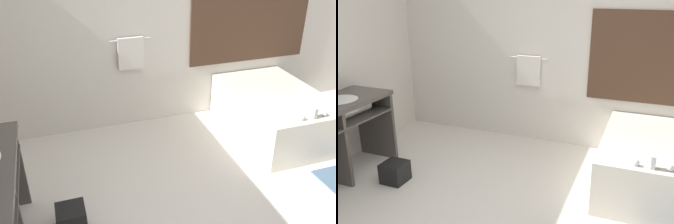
# 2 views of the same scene
# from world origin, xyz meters

# --- Properties ---
(wall_back_with_blinds) EXTENTS (7.40, 0.13, 2.70)m
(wall_back_with_blinds) POSITION_xyz_m (0.05, 2.23, 1.34)
(wall_back_with_blinds) COLOR silver
(wall_back_with_blinds) RESTS_ON ground_plane
(bathtub) EXTENTS (1.02, 1.58, 0.67)m
(bathtub) POSITION_xyz_m (1.34, 1.40, 0.30)
(bathtub) COLOR silver
(bathtub) RESTS_ON ground_plane
(waste_bin) EXTENTS (0.25, 0.25, 0.23)m
(waste_bin) POSITION_xyz_m (-1.27, 0.48, 0.11)
(waste_bin) COLOR black
(waste_bin) RESTS_ON ground_plane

